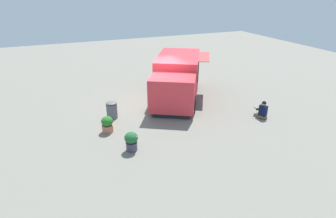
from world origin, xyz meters
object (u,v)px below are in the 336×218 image
food_truck (177,79)px  person_customer (262,111)px  planter_flowering_far (107,124)px  planter_flowering_near (131,141)px  trash_bin (112,110)px

food_truck → person_customer: bearing=-55.9°
person_customer → planter_flowering_far: person_customer is taller
planter_flowering_near → trash_bin: bearing=91.0°
trash_bin → person_customer: bearing=-22.4°
planter_flowering_near → planter_flowering_far: 1.95m
person_customer → planter_flowering_near: person_customer is taller
food_truck → trash_bin: food_truck is taller
food_truck → person_customer: 4.89m
food_truck → planter_flowering_far: (-4.47, -2.55, -0.73)m
trash_bin → food_truck: bearing=17.3°
person_customer → food_truck: bearing=124.1°
food_truck → planter_flowering_near: (-3.92, -4.42, -0.68)m
person_customer → trash_bin: bearing=157.6°
planter_flowering_far → trash_bin: (0.49, 1.31, 0.05)m
planter_flowering_near → trash_bin: 3.18m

